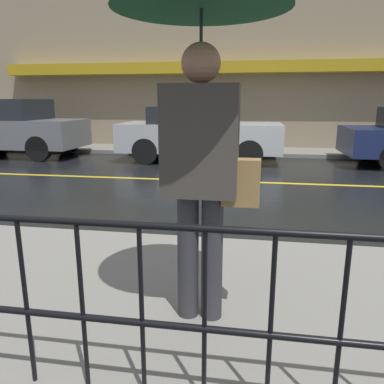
# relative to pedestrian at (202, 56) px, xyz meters

# --- Properties ---
(ground_plane) EXTENTS (80.00, 80.00, 0.00)m
(ground_plane) POSITION_rel_pedestrian_xyz_m (0.44, 5.06, -1.84)
(ground_plane) COLOR black
(sidewalk_near) EXTENTS (28.00, 2.58, 0.11)m
(sidewalk_near) POSITION_rel_pedestrian_xyz_m (0.44, 0.26, -1.79)
(sidewalk_near) COLOR gray
(sidewalk_near) RESTS_ON ground_plane
(sidewalk_far) EXTENTS (28.00, 1.64, 0.11)m
(sidewalk_far) POSITION_rel_pedestrian_xyz_m (0.44, 9.39, -1.79)
(sidewalk_far) COLOR gray
(sidewalk_far) RESTS_ON ground_plane
(lane_marking) EXTENTS (25.20, 0.12, 0.01)m
(lane_marking) POSITION_rel_pedestrian_xyz_m (0.44, 5.06, -1.84)
(lane_marking) COLOR gold
(lane_marking) RESTS_ON ground_plane
(building_storefront) EXTENTS (28.00, 0.85, 5.07)m
(building_storefront) POSITION_rel_pedestrian_xyz_m (0.44, 10.33, 0.69)
(building_storefront) COLOR gray
(building_storefront) RESTS_ON ground_plane
(railing_foreground) EXTENTS (12.00, 0.04, 0.94)m
(railing_foreground) POSITION_rel_pedestrian_xyz_m (0.44, -0.78, -1.15)
(railing_foreground) COLOR black
(railing_foreground) RESTS_ON sidewalk_near
(pedestrian) EXTENTS (1.06, 1.06, 2.23)m
(pedestrian) POSITION_rel_pedestrian_xyz_m (0.00, 0.00, 0.00)
(pedestrian) COLOR #333338
(pedestrian) RESTS_ON sidewalk_near
(car_grey) EXTENTS (3.99, 1.82, 1.63)m
(car_grey) POSITION_rel_pedestrian_xyz_m (-6.63, 7.67, -1.02)
(car_grey) COLOR slate
(car_grey) RESTS_ON ground_plane
(car_silver) EXTENTS (4.24, 1.85, 1.44)m
(car_silver) POSITION_rel_pedestrian_xyz_m (-1.12, 7.67, -1.09)
(car_silver) COLOR #B2B5BA
(car_silver) RESTS_ON ground_plane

